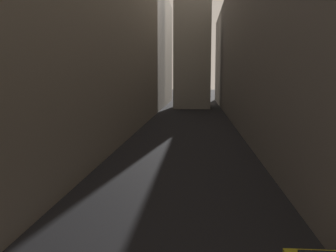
{
  "coord_description": "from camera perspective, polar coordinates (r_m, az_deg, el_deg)",
  "views": [
    {
      "loc": [
        1.05,
        8.77,
        5.88
      ],
      "look_at": [
        0.0,
        21.8,
        4.13
      ],
      "focal_mm": 39.23,
      "sensor_mm": 36.0,
      "label": 1
    }
  ],
  "objects": [
    {
      "name": "ground_plane",
      "position": [
        39.68,
        3.03,
        -0.89
      ],
      "size": [
        264.0,
        264.0,
        0.0
      ],
      "primitive_type": "plane",
      "color": "black"
    },
    {
      "name": "building_block_left",
      "position": [
        43.41,
        -12.49,
        14.78
      ],
      "size": [
        11.73,
        108.0,
        22.81
      ],
      "primitive_type": "cube",
      "color": "gray",
      "rests_on": "ground"
    },
    {
      "name": "building_block_right",
      "position": [
        43.13,
        21.37,
        12.07
      ],
      "size": [
        15.3,
        108.0,
        19.19
      ],
      "primitive_type": "cube",
      "color": "slate",
      "rests_on": "ground"
    }
  ]
}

